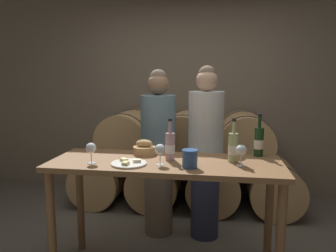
% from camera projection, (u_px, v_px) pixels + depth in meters
% --- Properties ---
extents(stone_wall_back, '(10.00, 0.12, 3.20)m').
position_uv_depth(stone_wall_back, '(190.00, 73.00, 4.35)').
color(stone_wall_back, gray).
rests_on(stone_wall_back, ground_plane).
extents(barrel_stack, '(2.70, 0.87, 1.15)m').
position_uv_depth(barrel_stack, '(185.00, 162.00, 3.97)').
color(barrel_stack, tan).
rests_on(barrel_stack, ground_plane).
extents(tasting_table, '(1.75, 0.63, 0.93)m').
position_uv_depth(tasting_table, '(165.00, 178.00, 2.50)').
color(tasting_table, brown).
rests_on(tasting_table, ground_plane).
extents(person_left, '(0.34, 0.34, 1.63)m').
position_uv_depth(person_left, '(158.00, 152.00, 3.19)').
color(person_left, '#756651').
rests_on(person_left, ground_plane).
extents(person_right, '(0.33, 0.33, 1.66)m').
position_uv_depth(person_right, '(206.00, 152.00, 3.12)').
color(person_right, '#2D334C').
rests_on(person_right, ground_plane).
extents(wine_bottle_red, '(0.08, 0.08, 0.34)m').
position_uv_depth(wine_bottle_red, '(259.00, 141.00, 2.62)').
color(wine_bottle_red, '#193819').
rests_on(wine_bottle_red, tasting_table).
extents(wine_bottle_white, '(0.08, 0.08, 0.33)m').
position_uv_depth(wine_bottle_white, '(233.00, 147.00, 2.44)').
color(wine_bottle_white, '#ADBC7F').
rests_on(wine_bottle_white, tasting_table).
extents(wine_bottle_rose, '(0.08, 0.08, 0.32)m').
position_uv_depth(wine_bottle_rose, '(170.00, 146.00, 2.50)').
color(wine_bottle_rose, '#BC8E93').
rests_on(wine_bottle_rose, tasting_table).
extents(blue_crock, '(0.11, 0.11, 0.13)m').
position_uv_depth(blue_crock, '(190.00, 158.00, 2.29)').
color(blue_crock, '#335693').
rests_on(blue_crock, tasting_table).
extents(bread_basket, '(0.18, 0.18, 0.12)m').
position_uv_depth(bread_basket, '(144.00, 149.00, 2.68)').
color(bread_basket, tan).
rests_on(bread_basket, tasting_table).
extents(cheese_plate, '(0.26, 0.26, 0.04)m').
position_uv_depth(cheese_plate, '(129.00, 163.00, 2.38)').
color(cheese_plate, white).
rests_on(cheese_plate, tasting_table).
extents(wine_glass_far_left, '(0.08, 0.08, 0.16)m').
position_uv_depth(wine_glass_far_left, '(91.00, 148.00, 2.40)').
color(wine_glass_far_left, white).
rests_on(wine_glass_far_left, tasting_table).
extents(wine_glass_left, '(0.08, 0.08, 0.16)m').
position_uv_depth(wine_glass_left, '(160.00, 150.00, 2.35)').
color(wine_glass_left, white).
rests_on(wine_glass_left, tasting_table).
extents(wine_glass_center, '(0.08, 0.08, 0.16)m').
position_uv_depth(wine_glass_center, '(241.00, 151.00, 2.33)').
color(wine_glass_center, white).
rests_on(wine_glass_center, tasting_table).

